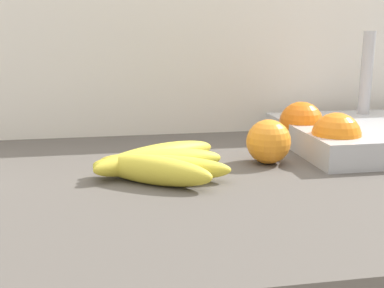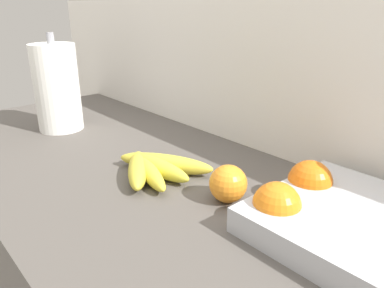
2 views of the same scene
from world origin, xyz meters
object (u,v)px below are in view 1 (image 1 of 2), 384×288
orange_right (336,137)px  orange_front (301,123)px  banana_bunch (157,164)px  orange_back_right (268,142)px

orange_right → orange_front: (-0.01, 0.12, 0.00)m
banana_bunch → orange_right: bearing=7.1°
banana_bunch → orange_front: orange_front is taller
orange_back_right → orange_front: size_ratio=0.88×
orange_right → banana_bunch: bearing=-172.9°
orange_back_right → orange_front: 0.15m
orange_back_right → orange_front: orange_front is taller
banana_bunch → orange_front: 0.32m
orange_back_right → orange_front: (0.10, 0.11, 0.01)m
banana_bunch → orange_right: (0.30, 0.04, 0.02)m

